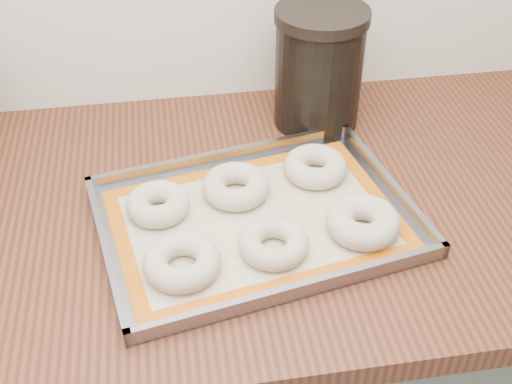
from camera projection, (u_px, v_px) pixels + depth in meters
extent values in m
cube|color=#5B2D1B|center=(94.00, 223.00, 1.00)|extent=(3.06, 0.68, 0.04)
cube|color=gray|center=(256.00, 222.00, 0.97)|extent=(0.51, 0.41, 0.00)
cube|color=gray|center=(224.00, 156.00, 1.08)|extent=(0.45, 0.09, 0.02)
cube|color=gray|center=(297.00, 291.00, 0.85)|extent=(0.45, 0.09, 0.02)
cube|color=gray|center=(106.00, 251.00, 0.90)|extent=(0.07, 0.33, 0.02)
cube|color=gray|center=(389.00, 184.00, 1.02)|extent=(0.07, 0.33, 0.02)
cube|color=#C6B793|center=(256.00, 220.00, 0.97)|extent=(0.47, 0.36, 0.00)
cube|color=#C05B0C|center=(229.00, 169.00, 1.07)|extent=(0.42, 0.10, 0.00)
cube|color=#C05B0C|center=(289.00, 281.00, 0.87)|extent=(0.42, 0.10, 0.00)
cube|color=#C05B0C|center=(125.00, 251.00, 0.92)|extent=(0.07, 0.25, 0.00)
cube|color=#C05B0C|center=(374.00, 191.00, 1.02)|extent=(0.07, 0.25, 0.00)
torus|color=beige|center=(182.00, 262.00, 0.88)|extent=(0.12, 0.12, 0.03)
torus|color=beige|center=(274.00, 243.00, 0.91)|extent=(0.10, 0.10, 0.03)
torus|color=beige|center=(363.00, 222.00, 0.94)|extent=(0.11, 0.11, 0.04)
torus|color=beige|center=(158.00, 204.00, 0.97)|extent=(0.11, 0.11, 0.04)
torus|color=beige|center=(236.00, 186.00, 1.00)|extent=(0.14, 0.14, 0.04)
torus|color=beige|center=(315.00, 167.00, 1.04)|extent=(0.12, 0.12, 0.04)
cylinder|color=black|center=(318.00, 74.00, 1.13)|extent=(0.15, 0.15, 0.20)
cylinder|color=black|center=(322.00, 15.00, 1.06)|extent=(0.16, 0.16, 0.02)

